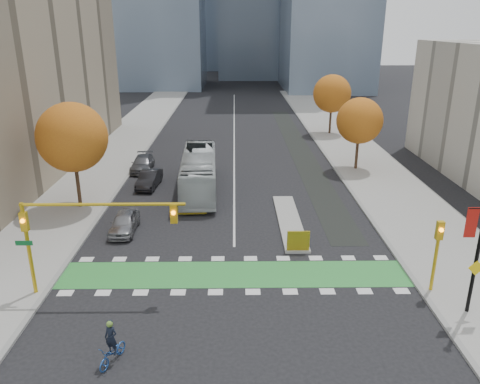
{
  "coord_description": "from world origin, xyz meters",
  "views": [
    {
      "loc": [
        0.05,
        -22.14,
        13.45
      ],
      "look_at": [
        0.4,
        7.13,
        3.0
      ],
      "focal_mm": 35.0,
      "sensor_mm": 36.0,
      "label": 1
    }
  ],
  "objects_px": {
    "hazard_board": "(298,241)",
    "tree_west": "(72,137)",
    "parked_car_c": "(142,163)",
    "tree_east_near": "(360,121)",
    "parked_car_b": "(149,179)",
    "cyclist": "(112,349)",
    "bus": "(199,172)",
    "traffic_signal_west": "(76,224)",
    "traffic_signal_east": "(437,246)",
    "tree_east_far": "(332,94)",
    "parked_car_a": "(124,222)"
  },
  "relations": [
    {
      "from": "hazard_board",
      "to": "cyclist",
      "type": "height_order",
      "value": "cyclist"
    },
    {
      "from": "hazard_board",
      "to": "traffic_signal_east",
      "type": "height_order",
      "value": "traffic_signal_east"
    },
    {
      "from": "tree_west",
      "to": "traffic_signal_west",
      "type": "height_order",
      "value": "tree_west"
    },
    {
      "from": "cyclist",
      "to": "parked_car_b",
      "type": "relative_size",
      "value": 0.47
    },
    {
      "from": "hazard_board",
      "to": "tree_east_far",
      "type": "distance_m",
      "value": 35.13
    },
    {
      "from": "tree_east_near",
      "to": "cyclist",
      "type": "relative_size",
      "value": 3.45
    },
    {
      "from": "hazard_board",
      "to": "tree_west",
      "type": "bearing_deg",
      "value": 154.01
    },
    {
      "from": "parked_car_a",
      "to": "parked_car_c",
      "type": "bearing_deg",
      "value": 95.34
    },
    {
      "from": "tree_east_near",
      "to": "traffic_signal_east",
      "type": "xyz_separation_m",
      "value": [
        -1.5,
        -22.51,
        -2.13
      ]
    },
    {
      "from": "tree_east_near",
      "to": "parked_car_c",
      "type": "distance_m",
      "value": 21.41
    },
    {
      "from": "cyclist",
      "to": "bus",
      "type": "relative_size",
      "value": 0.17
    },
    {
      "from": "tree_west",
      "to": "cyclist",
      "type": "xyz_separation_m",
      "value": [
        6.89,
        -17.87,
        -4.93
      ]
    },
    {
      "from": "tree_east_near",
      "to": "traffic_signal_west",
      "type": "distance_m",
      "value": 30.08
    },
    {
      "from": "tree_east_near",
      "to": "bus",
      "type": "distance_m",
      "value": 16.48
    },
    {
      "from": "bus",
      "to": "parked_car_c",
      "type": "xyz_separation_m",
      "value": [
        -6.0,
        6.07,
        -0.97
      ]
    },
    {
      "from": "traffic_signal_east",
      "to": "bus",
      "type": "bearing_deg",
      "value": 129.34
    },
    {
      "from": "traffic_signal_east",
      "to": "parked_car_b",
      "type": "distance_m",
      "value": 25.2
    },
    {
      "from": "traffic_signal_west",
      "to": "parked_car_c",
      "type": "bearing_deg",
      "value": 92.72
    },
    {
      "from": "tree_east_far",
      "to": "parked_car_c",
      "type": "bearing_deg",
      "value": -143.4
    },
    {
      "from": "traffic_signal_west",
      "to": "cyclist",
      "type": "xyz_separation_m",
      "value": [
        2.82,
        -5.36,
        -3.35
      ]
    },
    {
      "from": "bus",
      "to": "parked_car_b",
      "type": "relative_size",
      "value": 2.76
    },
    {
      "from": "tree_east_near",
      "to": "parked_car_c",
      "type": "relative_size",
      "value": 1.48
    },
    {
      "from": "hazard_board",
      "to": "parked_car_a",
      "type": "relative_size",
      "value": 0.34
    },
    {
      "from": "bus",
      "to": "tree_east_far",
      "type": "bearing_deg",
      "value": 52.28
    },
    {
      "from": "parked_car_b",
      "to": "cyclist",
      "type": "bearing_deg",
      "value": -79.54
    },
    {
      "from": "cyclist",
      "to": "bus",
      "type": "height_order",
      "value": "bus"
    },
    {
      "from": "cyclist",
      "to": "parked_car_c",
      "type": "xyz_separation_m",
      "value": [
        -3.89,
        27.91,
        0.01
      ]
    },
    {
      "from": "traffic_signal_west",
      "to": "bus",
      "type": "relative_size",
      "value": 0.71
    },
    {
      "from": "tree_east_far",
      "to": "tree_west",
      "type": "bearing_deg",
      "value": -133.3
    },
    {
      "from": "traffic_signal_west",
      "to": "parked_car_a",
      "type": "xyz_separation_m",
      "value": [
        0.38,
        7.99,
        -3.34
      ]
    },
    {
      "from": "tree_west",
      "to": "parked_car_a",
      "type": "bearing_deg",
      "value": -45.47
    },
    {
      "from": "traffic_signal_east",
      "to": "parked_car_b",
      "type": "xyz_separation_m",
      "value": [
        -17.98,
        17.54,
        -2.02
      ]
    },
    {
      "from": "cyclist",
      "to": "hazard_board",
      "type": "bearing_deg",
      "value": 69.46
    },
    {
      "from": "tree_east_far",
      "to": "traffic_signal_east",
      "type": "height_order",
      "value": "tree_east_far"
    },
    {
      "from": "traffic_signal_east",
      "to": "parked_car_a",
      "type": "relative_size",
      "value": 1.01
    },
    {
      "from": "parked_car_a",
      "to": "hazard_board",
      "type": "bearing_deg",
      "value": -16.18
    },
    {
      "from": "tree_east_far",
      "to": "parked_car_a",
      "type": "distance_m",
      "value": 36.8
    },
    {
      "from": "traffic_signal_west",
      "to": "parked_car_b",
      "type": "height_order",
      "value": "traffic_signal_west"
    },
    {
      "from": "cyclist",
      "to": "tree_west",
      "type": "bearing_deg",
      "value": 132.67
    },
    {
      "from": "tree_east_far",
      "to": "bus",
      "type": "bearing_deg",
      "value": -125.12
    },
    {
      "from": "traffic_signal_west",
      "to": "parked_car_b",
      "type": "distance_m",
      "value": 17.86
    },
    {
      "from": "tree_east_far",
      "to": "parked_car_b",
      "type": "distance_m",
      "value": 29.31
    },
    {
      "from": "hazard_board",
      "to": "traffic_signal_west",
      "type": "distance_m",
      "value": 13.23
    },
    {
      "from": "tree_west",
      "to": "traffic_signal_east",
      "type": "height_order",
      "value": "tree_west"
    },
    {
      "from": "parked_car_a",
      "to": "parked_car_c",
      "type": "height_order",
      "value": "parked_car_a"
    },
    {
      "from": "hazard_board",
      "to": "tree_west",
      "type": "distance_m",
      "value": 18.44
    },
    {
      "from": "parked_car_a",
      "to": "parked_car_b",
      "type": "xyz_separation_m",
      "value": [
        0.07,
        9.56,
        0.02
      ]
    },
    {
      "from": "parked_car_c",
      "to": "tree_east_near",
      "type": "bearing_deg",
      "value": -1.78
    },
    {
      "from": "tree_east_near",
      "to": "hazard_board",
      "type": "bearing_deg",
      "value": -114.2
    },
    {
      "from": "tree_west",
      "to": "bus",
      "type": "height_order",
      "value": "tree_west"
    }
  ]
}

